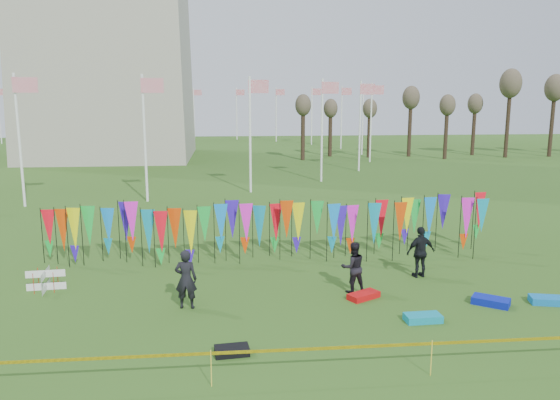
{
  "coord_description": "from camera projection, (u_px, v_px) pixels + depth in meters",
  "views": [
    {
      "loc": [
        -1.62,
        -14.11,
        6.6
      ],
      "look_at": [
        0.34,
        6.0,
        2.77
      ],
      "focal_mm": 35.0,
      "sensor_mm": 36.0,
      "label": 1
    }
  ],
  "objects": [
    {
      "name": "ground",
      "position": [
        289.0,
        338.0,
        15.18
      ],
      "size": [
        160.0,
        160.0,
        0.0
      ],
      "primitive_type": "plane",
      "color": "#2B4D15",
      "rests_on": "ground"
    },
    {
      "name": "flagpole_ring",
      "position": [
        114.0,
        121.0,
        60.04
      ],
      "size": [
        57.4,
        56.16,
        8.0
      ],
      "color": "white",
      "rests_on": "ground"
    },
    {
      "name": "banner_row",
      "position": [
        275.0,
        224.0,
        22.19
      ],
      "size": [
        18.64,
        0.64,
        2.4
      ],
      "color": "black",
      "rests_on": "ground"
    },
    {
      "name": "caution_tape_near",
      "position": [
        291.0,
        351.0,
        12.67
      ],
      "size": [
        26.0,
        0.02,
        0.9
      ],
      "color": "yellow",
      "rests_on": "ground"
    },
    {
      "name": "tree_line",
      "position": [
        532.0,
        101.0,
        60.11
      ],
      "size": [
        53.92,
        1.92,
        7.84
      ],
      "color": "#37281B",
      "rests_on": "ground"
    },
    {
      "name": "box_kite",
      "position": [
        46.0,
        280.0,
        18.84
      ],
      "size": [
        0.67,
        0.67,
        0.74
      ],
      "rotation": [
        0.0,
        0.0,
        0.08
      ],
      "color": "red",
      "rests_on": "ground"
    },
    {
      "name": "person_left",
      "position": [
        186.0,
        279.0,
        17.16
      ],
      "size": [
        0.74,
        0.58,
        1.91
      ],
      "primitive_type": "imported",
      "rotation": [
        0.0,
        0.0,
        3.04
      ],
      "color": "black",
      "rests_on": "ground"
    },
    {
      "name": "person_mid",
      "position": [
        353.0,
        267.0,
        18.6
      ],
      "size": [
        0.92,
        0.64,
        1.77
      ],
      "primitive_type": "imported",
      "rotation": [
        0.0,
        0.0,
        3.27
      ],
      "color": "black",
      "rests_on": "ground"
    },
    {
      "name": "person_right",
      "position": [
        421.0,
        252.0,
        20.15
      ],
      "size": [
        1.23,
        0.85,
        1.92
      ],
      "primitive_type": "imported",
      "rotation": [
        0.0,
        0.0,
        3.34
      ],
      "color": "black",
      "rests_on": "ground"
    },
    {
      "name": "kite_bag_turquoise",
      "position": [
        423.0,
        318.0,
        16.28
      ],
      "size": [
        1.1,
        0.58,
        0.22
      ],
      "primitive_type": "cube",
      "rotation": [
        0.0,
        0.0,
        0.04
      ],
      "color": "#0B91B0",
      "rests_on": "ground"
    },
    {
      "name": "kite_bag_blue",
      "position": [
        491.0,
        301.0,
        17.58
      ],
      "size": [
        1.26,
        1.15,
        0.24
      ],
      "primitive_type": "cube",
      "rotation": [
        0.0,
        0.0,
        -0.63
      ],
      "color": "#0A1BB0",
      "rests_on": "ground"
    },
    {
      "name": "kite_bag_red",
      "position": [
        364.0,
        296.0,
        18.13
      ],
      "size": [
        1.2,
        0.98,
        0.2
      ],
      "primitive_type": "cube",
      "rotation": [
        0.0,
        0.0,
        0.53
      ],
      "color": "red",
      "rests_on": "ground"
    },
    {
      "name": "kite_bag_black",
      "position": [
        232.0,
        351.0,
        14.19
      ],
      "size": [
        0.94,
        0.61,
        0.21
      ],
      "primitive_type": "cube",
      "rotation": [
        0.0,
        0.0,
        0.11
      ],
      "color": "black",
      "rests_on": "ground"
    },
    {
      "name": "kite_bag_teal",
      "position": [
        549.0,
        300.0,
        17.68
      ],
      "size": [
        1.27,
        0.83,
        0.22
      ],
      "primitive_type": "cube",
      "rotation": [
        0.0,
        0.0,
        -0.24
      ],
      "color": "blue",
      "rests_on": "ground"
    }
  ]
}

